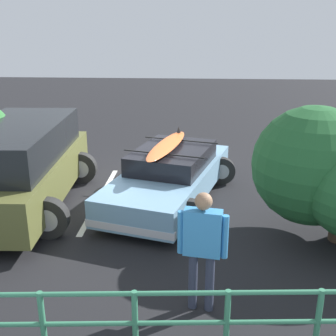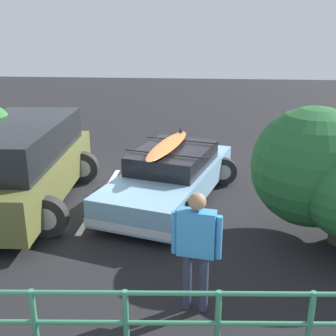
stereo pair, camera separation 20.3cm
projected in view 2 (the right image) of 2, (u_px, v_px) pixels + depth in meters
ground_plane at (141, 190)px, 10.02m from camera, size 44.00×44.00×0.02m
parking_stripe at (102, 197)px, 9.58m from camera, size 0.12×3.74×0.00m
sedan_car at (171, 175)px, 9.30m from camera, size 3.08×4.72×1.43m
suv_car at (21, 164)px, 8.92m from camera, size 2.86×4.97×1.79m
person_bystander at (196, 242)px, 5.49m from camera, size 0.66×0.27×1.72m
railing_fence at (264, 317)px, 4.72m from camera, size 7.33×0.64×0.94m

